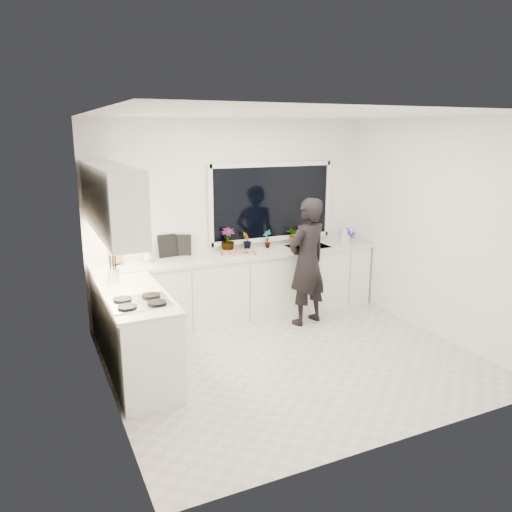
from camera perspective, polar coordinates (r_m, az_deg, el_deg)
floor at (r=5.85m, az=4.12°, el=-11.69°), size 4.00×3.50×0.02m
wall_back at (r=6.96m, az=-2.75°, el=4.29°), size 4.00×0.02×2.70m
wall_left at (r=4.77m, az=-17.18°, el=-0.87°), size 0.02×3.50×2.70m
wall_right at (r=6.61m, az=19.78°, el=2.95°), size 0.02×3.50×2.70m
ceiling at (r=5.28m, az=4.65°, el=15.99°), size 4.00×3.50×0.02m
window at (r=7.14m, az=1.82°, el=6.17°), size 1.80×0.02×1.00m
base_cabinets_back at (r=6.90m, az=-1.68°, el=-3.58°), size 3.92×0.58×0.88m
base_cabinets_left at (r=5.44m, az=-13.45°, el=-8.92°), size 0.58×1.60×0.88m
countertop_back at (r=6.76m, az=-1.67°, el=0.11°), size 3.94×0.62×0.04m
countertop_left at (r=5.28m, az=-13.73°, el=-4.32°), size 0.62×1.60×0.04m
upper_cabinets at (r=5.39m, az=-16.32°, el=6.27°), size 0.34×2.10×0.70m
sink at (r=7.25m, az=5.94°, el=0.74°), size 0.58×0.42×0.14m
faucet at (r=7.38m, az=5.18°, el=2.28°), size 0.03×0.03×0.22m
stovetop at (r=4.94m, az=-13.16°, el=-5.14°), size 0.56×0.48×0.03m
person at (r=6.63m, az=5.89°, el=-0.67°), size 0.71×0.56×1.70m
pizza_tray at (r=6.71m, az=-2.06°, el=0.32°), size 0.54×0.47×0.03m
pizza at (r=6.71m, az=-2.06°, el=0.46°), size 0.49×0.42×0.01m
watering_can at (r=7.76m, az=10.22°, el=2.36°), size 0.18×0.18×0.13m
paper_towel_roll at (r=6.46m, az=-12.29°, el=0.49°), size 0.13×0.13×0.26m
knife_block at (r=6.43m, az=-15.77°, el=0.04°), size 0.16×0.14×0.22m
utensil_crock at (r=5.66m, az=-15.98°, el=-2.17°), size 0.16×0.16×0.16m
picture_frame_large at (r=6.71m, az=-8.36°, el=1.26°), size 0.21×0.10×0.28m
picture_frame_small at (r=6.65m, az=-10.10°, el=1.17°), size 0.25×0.04×0.30m
herb_plants at (r=7.08m, az=1.45°, el=2.19°), size 1.34×0.35×0.34m
soap_bottles at (r=7.37m, az=10.13°, el=2.30°), size 0.16×0.15×0.30m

